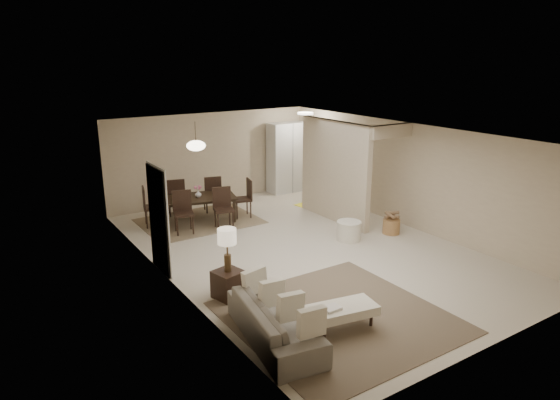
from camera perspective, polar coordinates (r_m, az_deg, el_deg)
floor at (r=10.80m, az=2.78°, el=-5.59°), size 9.00×9.00×0.00m
ceiling at (r=10.15m, az=2.97°, el=7.64°), size 9.00×9.00×0.00m
back_wall at (r=14.20m, az=-7.85°, el=4.85°), size 6.00×0.00×6.00m
left_wall at (r=9.05m, az=-12.73°, el=-1.95°), size 0.00×9.00×9.00m
right_wall at (r=12.36m, az=14.24°, el=2.80°), size 0.00×9.00×9.00m
partition at (r=12.43m, az=6.24°, el=3.29°), size 0.15×2.50×2.50m
doorway at (r=9.67m, az=-13.74°, el=-2.28°), size 0.04×0.90×2.04m
pantry_cabinet at (r=15.08m, az=0.88°, el=4.89°), size 1.20×0.55×2.10m
flush_light at (r=14.06m, az=2.92°, el=9.86°), size 0.44×0.44×0.05m
living_rug at (r=8.19m, az=6.64°, el=-13.15°), size 3.20×3.20×0.01m
sofa at (r=7.44m, az=-0.59°, el=-13.74°), size 2.13×1.11×0.59m
ottoman_bench at (r=7.73m, az=6.98°, el=-12.47°), size 1.16×0.69×0.39m
side_table at (r=8.69m, az=-5.92°, el=-9.56°), size 0.53×0.53×0.49m
table_lamp at (r=8.37m, az=-6.08°, el=-4.58°), size 0.32×0.32×0.76m
round_pouf at (r=11.33m, az=7.86°, el=-3.51°), size 0.55×0.55×0.43m
wicker_basket at (r=11.92m, az=12.60°, el=-2.98°), size 0.48×0.48×0.34m
dining_rug at (r=12.69m, az=-9.18°, el=-2.40°), size 2.80×2.10×0.01m
dining_table at (r=12.59m, az=-9.24°, el=-1.05°), size 2.00×1.43×0.64m
dining_chairs at (r=12.54m, az=-9.28°, el=-0.28°), size 2.68×2.20×0.99m
vase at (r=12.48m, az=-9.32°, el=0.71°), size 0.17×0.17×0.17m
yellow_mat at (r=13.99m, az=3.47°, el=-0.45°), size 0.89×0.63×0.01m
pendant_light at (r=12.22m, az=-9.58°, el=6.15°), size 0.46×0.46×0.71m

